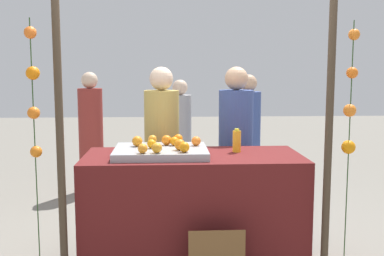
% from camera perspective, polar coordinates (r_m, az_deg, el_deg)
% --- Properties ---
extents(stall_counter, '(1.77, 0.80, 0.93)m').
position_cam_1_polar(stall_counter, '(3.92, 0.12, -9.99)').
color(stall_counter, '#5B1919').
rests_on(stall_counter, ground_plane).
extents(orange_tray, '(0.75, 0.60, 0.06)m').
position_cam_1_polar(orange_tray, '(3.79, -3.82, -2.89)').
color(orange_tray, '#9EA0A5').
rests_on(orange_tray, stall_counter).
extents(orange_0, '(0.09, 0.09, 0.09)m').
position_cam_1_polar(orange_0, '(3.87, -6.69, -1.61)').
color(orange_0, orange).
rests_on(orange_0, orange_tray).
extents(orange_1, '(0.08, 0.08, 0.08)m').
position_cam_1_polar(orange_1, '(3.91, -3.13, -1.49)').
color(orange_1, orange).
rests_on(orange_1, orange_tray).
extents(orange_2, '(0.07, 0.07, 0.07)m').
position_cam_1_polar(orange_2, '(3.89, -2.16, -1.62)').
color(orange_2, orange).
rests_on(orange_2, orange_tray).
extents(orange_3, '(0.08, 0.08, 0.08)m').
position_cam_1_polar(orange_3, '(4.01, -1.70, -1.31)').
color(orange_3, orange).
rests_on(orange_3, orange_tray).
extents(orange_4, '(0.08, 0.08, 0.08)m').
position_cam_1_polar(orange_4, '(3.88, 0.50, -1.60)').
color(orange_4, orange).
rests_on(orange_4, orange_tray).
extents(orange_5, '(0.08, 0.08, 0.08)m').
position_cam_1_polar(orange_5, '(3.55, -4.31, -2.43)').
color(orange_5, orange).
rests_on(orange_5, orange_tray).
extents(orange_6, '(0.07, 0.07, 0.07)m').
position_cam_1_polar(orange_6, '(3.77, -4.95, -1.94)').
color(orange_6, orange).
rests_on(orange_6, orange_tray).
extents(orange_7, '(0.07, 0.07, 0.07)m').
position_cam_1_polar(orange_7, '(4.01, -4.84, -1.37)').
color(orange_7, orange).
rests_on(orange_7, orange_tray).
extents(orange_8, '(0.08, 0.08, 0.08)m').
position_cam_1_polar(orange_8, '(3.57, -0.94, -2.36)').
color(orange_8, orange).
rests_on(orange_8, orange_tray).
extents(orange_9, '(0.08, 0.08, 0.08)m').
position_cam_1_polar(orange_9, '(3.55, -6.04, -2.49)').
color(orange_9, orange).
rests_on(orange_9, orange_tray).
extents(orange_10, '(0.09, 0.09, 0.09)m').
position_cam_1_polar(orange_10, '(3.67, -1.50, -2.04)').
color(orange_10, orange).
rests_on(orange_10, orange_tray).
extents(juice_bottle, '(0.07, 0.07, 0.20)m').
position_cam_1_polar(juice_bottle, '(3.94, 5.48, -1.59)').
color(juice_bottle, '#F9AB23').
rests_on(juice_bottle, stall_counter).
extents(vendor_left, '(0.33, 0.33, 1.65)m').
position_cam_1_polar(vendor_left, '(4.51, -3.68, -3.78)').
color(vendor_left, tan).
rests_on(vendor_left, ground_plane).
extents(vendor_right, '(0.33, 0.33, 1.65)m').
position_cam_1_polar(vendor_right, '(4.57, 5.32, -3.66)').
color(vendor_right, '#384C8C').
rests_on(vendor_right, ground_plane).
extents(crowd_person_0, '(0.31, 0.31, 1.56)m').
position_cam_1_polar(crowd_person_0, '(5.85, 6.79, -1.68)').
color(crowd_person_0, '#384C8C').
rests_on(crowd_person_0, ground_plane).
extents(crowd_person_1, '(0.32, 0.32, 1.59)m').
position_cam_1_polar(crowd_person_1, '(6.30, -12.20, -1.03)').
color(crowd_person_1, maroon).
rests_on(crowd_person_1, ground_plane).
extents(crowd_person_2, '(0.30, 0.30, 1.49)m').
position_cam_1_polar(crowd_person_2, '(6.20, -1.45, -1.45)').
color(crowd_person_2, '#99999E').
rests_on(crowd_person_2, ground_plane).
extents(canopy_post_left, '(0.06, 0.06, 2.12)m').
position_cam_1_polar(canopy_post_left, '(3.43, -15.74, -2.61)').
color(canopy_post_left, '#473828').
rests_on(canopy_post_left, ground_plane).
extents(canopy_post_right, '(0.06, 0.06, 2.12)m').
position_cam_1_polar(canopy_post_right, '(3.55, 16.28, -2.31)').
color(canopy_post_right, '#473828').
rests_on(canopy_post_right, ground_plane).
extents(garland_strand_left, '(0.09, 0.10, 1.97)m').
position_cam_1_polar(garland_strand_left, '(3.38, -18.79, 3.97)').
color(garland_strand_left, '#2D4C23').
rests_on(garland_strand_left, ground_plane).
extents(garland_strand_right, '(0.10, 0.11, 1.97)m').
position_cam_1_polar(garland_strand_right, '(3.58, 18.75, 2.72)').
color(garland_strand_right, '#2D4C23').
rests_on(garland_strand_right, ground_plane).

